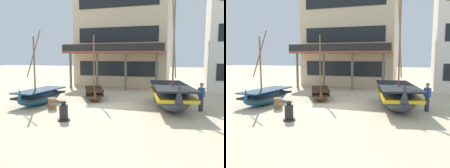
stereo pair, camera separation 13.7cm
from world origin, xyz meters
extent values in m
plane|color=beige|center=(0.00, 0.00, 0.00)|extent=(120.00, 120.00, 0.00)
ellipsoid|color=#23517A|center=(-4.71, -0.41, 0.51)|extent=(1.78, 4.14, 1.01)
cube|color=black|center=(-4.71, -0.41, 0.63)|extent=(1.78, 3.98, 0.12)
cube|color=#132C43|center=(-4.71, -0.41, 0.97)|extent=(1.82, 4.07, 0.07)
cone|color=#23517A|center=(-4.82, -2.36, 0.96)|extent=(0.33, 0.33, 0.71)
cylinder|color=brown|center=(-4.74, -0.92, 2.62)|extent=(0.10, 0.10, 3.83)
cylinder|color=brown|center=(-4.74, -0.92, 3.48)|extent=(0.15, 1.49, 3.05)
cube|color=brown|center=(-4.69, -0.10, 0.86)|extent=(1.49, 0.24, 0.06)
ellipsoid|color=#2D333D|center=(3.86, 1.06, 0.74)|extent=(3.29, 6.29, 1.48)
cube|color=gold|center=(3.86, 1.06, 0.92)|extent=(3.26, 6.06, 0.18)
cube|color=black|center=(3.86, 1.06, 1.42)|extent=(3.33, 6.18, 0.10)
cone|color=#2D333D|center=(4.45, -1.75, 1.41)|extent=(0.50, 0.50, 1.04)
cylinder|color=brown|center=(4.02, 0.33, 4.12)|extent=(0.10, 0.10, 6.18)
cylinder|color=brown|center=(4.02, 0.33, 4.49)|extent=(0.45, 1.88, 4.84)
cube|color=brown|center=(3.77, 1.50, 1.26)|extent=(2.01, 0.57, 0.06)
ellipsoid|color=brown|center=(-1.90, 2.43, 0.42)|extent=(2.62, 3.79, 0.83)
cube|color=black|center=(-1.90, 2.43, 0.52)|extent=(2.57, 3.66, 0.10)
cube|color=#351E13|center=(-1.90, 2.43, 0.80)|extent=(2.62, 3.74, 0.06)
cone|color=brown|center=(-1.19, 0.86, 0.79)|extent=(0.33, 0.33, 0.58)
cylinder|color=brown|center=(-1.71, 2.02, 2.71)|extent=(0.10, 0.10, 4.25)
cylinder|color=brown|center=(-1.71, 2.02, 2.99)|extent=(0.66, 1.36, 3.18)
cube|color=brown|center=(-2.01, 2.67, 0.71)|extent=(1.15, 0.64, 0.06)
cylinder|color=#33333D|center=(5.68, 0.64, 0.44)|extent=(0.26, 0.26, 0.88)
cube|color=#2D4C99|center=(5.68, 0.64, 1.15)|extent=(0.42, 0.39, 0.54)
sphere|color=tan|center=(5.68, 0.64, 1.54)|extent=(0.22, 0.22, 0.22)
cylinder|color=#2D2823|center=(5.68, 0.64, 1.66)|extent=(0.24, 0.24, 0.05)
cylinder|color=black|center=(-1.14, -3.63, 0.05)|extent=(0.63, 0.63, 0.10)
cylinder|color=black|center=(-1.14, -3.63, 0.47)|extent=(0.44, 0.44, 0.73)
sphere|color=black|center=(-1.14, -3.63, 0.91)|extent=(0.24, 0.24, 0.24)
cylinder|color=olive|center=(-3.10, -1.53, 0.35)|extent=(0.52, 0.52, 0.70)
torus|color=black|center=(-3.10, -1.53, 0.50)|extent=(0.56, 0.56, 0.03)
torus|color=black|center=(-3.10, -1.53, 0.20)|extent=(0.56, 0.56, 0.03)
cube|color=beige|center=(-2.17, 12.69, 5.36)|extent=(10.27, 5.66, 10.73)
cube|color=black|center=(-2.17, 9.82, 1.97)|extent=(8.63, 0.06, 1.57)
cube|color=black|center=(-2.17, 9.82, 5.54)|extent=(8.63, 0.06, 1.57)
cube|color=brown|center=(-2.17, 8.58, 3.68)|extent=(10.27, 2.56, 0.20)
cylinder|color=#666056|center=(-6.57, 7.68, 1.79)|extent=(0.24, 0.24, 3.58)
cylinder|color=#666056|center=(-3.64, 7.68, 1.79)|extent=(0.24, 0.24, 3.58)
cylinder|color=#666056|center=(-0.70, 7.68, 1.79)|extent=(0.24, 0.24, 3.58)
cylinder|color=#666056|center=(2.23, 7.68, 1.79)|extent=(0.24, 0.24, 3.58)
cube|color=black|center=(-2.17, 7.35, 4.13)|extent=(10.27, 0.08, 0.70)
camera|label=1|loc=(4.62, -13.86, 3.25)|focal=37.01mm
camera|label=2|loc=(4.75, -13.82, 3.25)|focal=37.01mm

